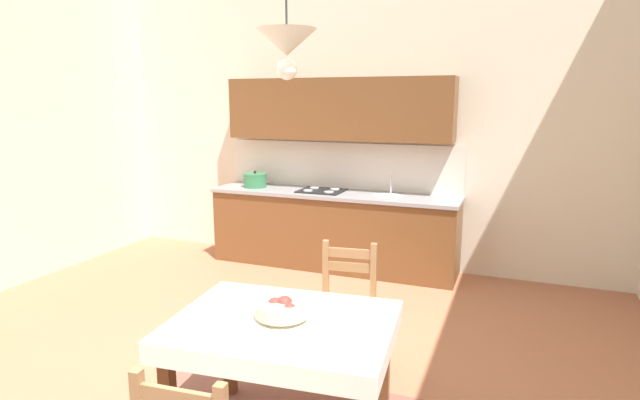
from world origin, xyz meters
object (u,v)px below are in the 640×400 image
Objects in this scene: dining_table at (283,343)px; pendant_lamp at (287,44)px; fruit_bowl at (282,309)px; dining_chair_kitchen_side at (345,312)px; kitchen_cabinetry at (334,195)px.

pendant_lamp reaches higher than dining_table.
pendant_lamp is (-0.01, 0.13, 1.43)m from fruit_bowl.
dining_table is 1.64m from pendant_lamp.
dining_table is 1.62× the size of pendant_lamp.
dining_chair_kitchen_side is at bearing 85.71° from fruit_bowl.
dining_table is 1.40× the size of dining_chair_kitchen_side.
kitchen_cabinetry is at bearing 105.03° from dining_table.
pendant_lamp reaches higher than kitchen_cabinetry.
kitchen_cabinetry reaches higher than fruit_bowl.
fruit_bowl is (-0.07, -0.91, 0.37)m from dining_chair_kitchen_side.
dining_chair_kitchen_side is 0.98m from fruit_bowl.
dining_table is at bearing -54.12° from fruit_bowl.
dining_chair_kitchen_side is 1.16× the size of pendant_lamp.
kitchen_cabinetry is 3.24m from fruit_bowl.
pendant_lamp is (0.82, -3.00, 1.39)m from kitchen_cabinetry.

